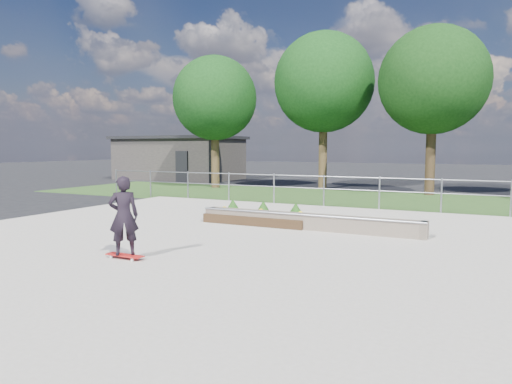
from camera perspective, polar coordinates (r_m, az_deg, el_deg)
ground at (r=10.15m, az=-4.81°, el=-6.88°), size 120.00×120.00×0.00m
grass_verge at (r=20.26m, az=11.50°, el=-0.75°), size 30.00×8.00×0.02m
concrete_slab at (r=10.14m, az=-4.81°, el=-6.71°), size 15.00×15.00×0.06m
fence at (r=16.84m, az=8.49°, el=0.66°), size 20.06×0.06×1.20m
building at (r=32.67m, az=-9.53°, el=4.25°), size 8.40×5.40×3.00m
tree_far_left at (r=25.32m, az=-5.18°, el=11.55°), size 4.55×4.55×7.15m
tree_mid_left at (r=24.93m, az=8.48°, el=13.35°), size 5.25×5.25×8.25m
tree_mid_right at (r=22.78m, az=21.27°, el=12.84°), size 4.90×4.90×7.70m
grind_ledge at (r=12.03m, az=6.33°, el=-3.66°), size 6.00×0.44×0.43m
planter_bed at (r=12.96m, az=0.52°, el=-3.05°), size 3.00×1.20×0.61m
skateboarder at (r=9.01m, az=-16.22°, el=-2.92°), size 0.80×0.64×1.59m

